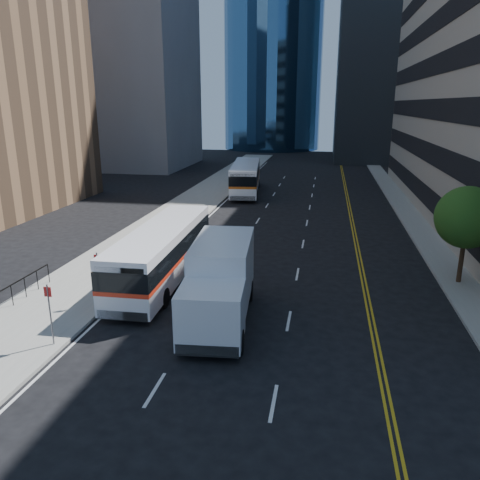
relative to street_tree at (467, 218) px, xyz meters
The scene contains 8 objects.
ground 12.58m from the street_tree, 138.37° to the right, with size 160.00×160.00×0.00m, color black.
sidewalk_west 26.11m from the street_tree, 138.92° to the left, with size 5.00×90.00×0.15m, color gray.
sidewalk_east 17.37m from the street_tree, 90.00° to the left, with size 2.00×90.00×0.15m, color gray.
midrise_west 59.14m from the street_tree, 130.06° to the left, with size 18.00×18.00×35.00m, color gray.
street_tree is the anchor object (origin of this frame).
bus_front 15.88m from the street_tree, behind, with size 2.78×11.48×2.95m.
bus_rear 28.91m from the street_tree, 122.73° to the left, with size 4.08×12.43×3.15m.
box_truck 13.31m from the street_tree, 150.50° to the right, with size 3.06×7.35×3.43m.
Camera 1 is at (1.77, -16.90, 9.21)m, focal length 35.00 mm.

